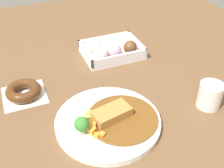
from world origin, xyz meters
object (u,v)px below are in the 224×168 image
donut_box (111,51)px  curry_plate (109,121)px  chocolate_ring_donut (23,91)px  coffee_mug (210,95)px

donut_box → curry_plate: bearing=-113.3°
donut_box → chocolate_ring_donut: size_ratio=1.65×
curry_plate → coffee_mug: coffee_mug is taller
donut_box → chocolate_ring_donut: 0.35m
curry_plate → donut_box: bearing=66.7°
curry_plate → donut_box: size_ratio=1.34×
donut_box → coffee_mug: 0.39m
curry_plate → donut_box: 0.35m
donut_box → coffee_mug: size_ratio=2.81×
chocolate_ring_donut → curry_plate: bearing=-48.1°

